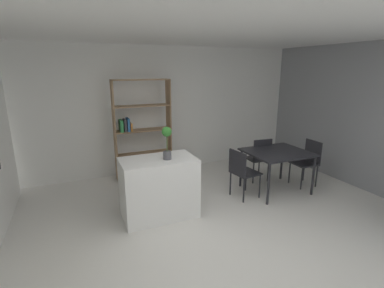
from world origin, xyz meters
TOP-DOWN VIEW (x-y plane):
  - ground_plane at (0.00, 0.00)m, footprint 9.38×9.38m
  - ceiling_slab at (0.00, 0.00)m, footprint 6.82×6.35m
  - back_partition at (0.00, 3.14)m, footprint 6.82×0.06m
  - kitchen_island at (-0.54, 1.07)m, footprint 1.13×0.67m
  - potted_plant_on_island at (-0.41, 1.00)m, footprint 0.15×0.15m
  - open_bookshelf at (-0.43, 2.78)m, footprint 1.15×0.31m
  - dining_table at (1.76, 1.13)m, footprint 1.11×0.97m
  - dining_chair_far at (1.76, 1.64)m, footprint 0.43×0.43m
  - dining_chair_window_side at (2.53, 1.13)m, footprint 0.44×0.42m
  - dining_chair_island_side at (0.99, 1.12)m, footprint 0.48×0.48m

SIDE VIEW (x-z plane):
  - ground_plane at x=0.00m, z-range 0.00..0.00m
  - kitchen_island at x=-0.54m, z-range 0.00..0.94m
  - dining_chair_window_side at x=2.53m, z-range 0.08..0.98m
  - dining_chair_island_side at x=0.99m, z-range 0.09..0.97m
  - dining_chair_far at x=1.76m, z-range 0.09..0.99m
  - dining_table at x=1.76m, z-range 0.31..1.09m
  - open_bookshelf at x=-0.43m, z-range -0.03..2.02m
  - potted_plant_on_island at x=-0.41m, z-range 0.98..1.48m
  - back_partition at x=0.00m, z-range 0.00..2.73m
  - ceiling_slab at x=0.00m, z-range 2.73..2.79m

